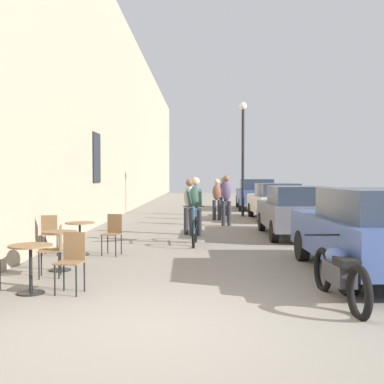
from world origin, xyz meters
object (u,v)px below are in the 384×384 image
object	(u,v)px
pedestrian_far	(217,197)
parked_car_nearest	(370,231)
cafe_chair_far_toward_wall	(113,231)
pedestrian_mid	(226,197)
cafe_table_far	(80,231)
parked_car_fourth	(256,194)
street_lamp	(243,144)
parked_car_third	(275,201)
parked_car_second	(295,210)
cafe_table_near	(31,258)
cafe_table_mid	(60,242)
cafe_chair_mid_toward_street	(54,247)
cafe_chair_far_toward_street	(50,232)
cafe_chair_near_toward_wall	(72,258)
parked_motorcycle	(339,273)
pedestrian_furthest	(223,194)
cyclist_on_bicycle	(195,212)
pedestrian_near	(190,203)

from	to	relation	value
pedestrian_far	parked_car_nearest	xyz separation A→B (m)	(2.32, -10.58, -0.13)
cafe_chair_far_toward_wall	pedestrian_mid	distance (m)	6.83
cafe_table_far	parked_car_fourth	xyz separation A→B (m)	(5.48, 14.72, 0.30)
street_lamp	parked_car_third	size ratio (longest dim) A/B	1.18
cafe_table_far	parked_car_second	world-z (taller)	parked_car_second
cafe_chair_far_toward_wall	pedestrian_far	bearing A→B (deg)	73.14
cafe_table_near	cafe_table_mid	distance (m)	1.73
cafe_table_mid	cafe_chair_mid_toward_street	world-z (taller)	cafe_chair_mid_toward_street
cafe_table_near	cafe_chair_far_toward_street	distance (m)	3.47
parked_car_third	pedestrian_far	bearing A→B (deg)	-174.90
street_lamp	parked_car_fourth	xyz separation A→B (m)	(1.04, 4.42, -2.29)
cafe_table_mid	parked_car_third	size ratio (longest dim) A/B	0.17
cafe_chair_near_toward_wall	parked_car_third	world-z (taller)	parked_car_third
cafe_table_near	parked_motorcycle	distance (m)	4.43
cafe_table_near	cafe_chair_mid_toward_street	distance (m)	1.16
cafe_chair_mid_toward_street	pedestrian_furthest	xyz separation A→B (m)	(3.47, 13.01, 0.44)
cyclist_on_bicycle	pedestrian_furthest	bearing A→B (deg)	82.86
cafe_table_mid	cyclist_on_bicycle	bearing A→B (deg)	55.53
cyclist_on_bicycle	parked_car_second	distance (m)	3.22
cafe_table_far	pedestrian_near	distance (m)	4.40
pedestrian_furthest	cafe_table_near	bearing A→B (deg)	-103.74
cafe_chair_mid_toward_street	cafe_chair_far_toward_street	size ratio (longest dim) A/B	1.00
pedestrian_far	parked_car_nearest	bearing A→B (deg)	-77.62
parked_car_third	parked_motorcycle	size ratio (longest dim) A/B	1.93
pedestrian_near	parked_car_third	xyz separation A→B (m)	(3.27, 4.97, -0.18)
cafe_chair_far_toward_street	parked_motorcycle	distance (m)	6.42
cyclist_on_bicycle	pedestrian_mid	xyz separation A→B (m)	(1.02, 4.47, 0.19)
cafe_table_near	cafe_chair_near_toward_wall	xyz separation A→B (m)	(0.59, 0.08, -0.00)
cafe_chair_mid_toward_street	parked_car_fourth	distance (m)	17.83
cafe_table_far	pedestrian_far	size ratio (longest dim) A/B	0.44
cafe_chair_near_toward_wall	pedestrian_near	size ratio (longest dim) A/B	0.54
pedestrian_far	parked_car_third	distance (m)	2.34
cafe_chair_near_toward_wall	cafe_chair_far_toward_wall	distance (m)	3.46
parked_car_fourth	cafe_table_far	bearing A→B (deg)	-110.42
pedestrian_near	parked_motorcycle	size ratio (longest dim) A/B	0.77
cafe_chair_mid_toward_street	cafe_chair_far_toward_wall	xyz separation A→B (m)	(0.57, 2.37, 0.00)
cafe_table_far	cafe_chair_mid_toward_street	bearing A→B (deg)	-86.30
pedestrian_mid	cafe_chair_near_toward_wall	bearing A→B (deg)	-106.08
cafe_table_mid	pedestrian_far	size ratio (longest dim) A/B	0.44
cafe_chair_near_toward_wall	cafe_chair_far_toward_wall	bearing A→B (deg)	90.42
cyclist_on_bicycle	cafe_chair_near_toward_wall	bearing A→B (deg)	-108.74
cafe_table_mid	cafe_chair_mid_toward_street	xyz separation A→B (m)	(0.07, -0.57, -0.00)
pedestrian_mid	pedestrian_furthest	world-z (taller)	pedestrian_mid
pedestrian_far	parked_motorcycle	bearing A→B (deg)	-84.02
cafe_chair_far_toward_wall	street_lamp	xyz separation A→B (m)	(3.72, 10.22, 2.59)
pedestrian_far	street_lamp	size ratio (longest dim) A/B	0.33
pedestrian_mid	pedestrian_furthest	distance (m)	4.43
cafe_chair_far_toward_street	parked_motorcycle	xyz separation A→B (m)	(5.18, -3.79, -0.11)
cafe_chair_mid_toward_street	parked_car_third	size ratio (longest dim) A/B	0.21
cafe_chair_far_toward_wall	parked_car_nearest	xyz separation A→B (m)	(4.87, -2.17, 0.27)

